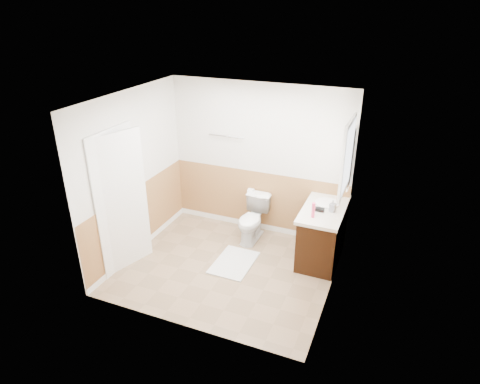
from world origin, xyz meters
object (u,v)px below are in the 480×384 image
at_px(bath_mat, 234,263).
at_px(vanity_cabinet, 322,235).
at_px(toilet, 252,219).
at_px(soap_dispenser, 333,206).
at_px(lotion_bottle, 313,210).

height_order(bath_mat, vanity_cabinet, vanity_cabinet).
relative_size(toilet, soap_dispenser, 4.03).
height_order(bath_mat, soap_dispenser, soap_dispenser).
xyz_separation_m(lotion_bottle, soap_dispenser, (0.22, 0.28, -0.02)).
xyz_separation_m(vanity_cabinet, soap_dispenser, (0.12, -0.06, 0.54)).
bearing_deg(toilet, lotion_bottle, -22.02).
relative_size(toilet, bath_mat, 0.90).
relative_size(vanity_cabinet, lotion_bottle, 5.00).
distance_m(bath_mat, soap_dispenser, 1.70).
xyz_separation_m(toilet, bath_mat, (0.00, -0.77, -0.35)).
bearing_deg(soap_dispenser, vanity_cabinet, 151.75).
bearing_deg(vanity_cabinet, toilet, 174.86).
height_order(lotion_bottle, soap_dispenser, lotion_bottle).
height_order(toilet, vanity_cabinet, vanity_cabinet).
height_order(toilet, bath_mat, toilet).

